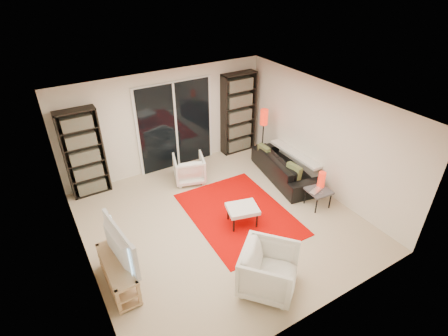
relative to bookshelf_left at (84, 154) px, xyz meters
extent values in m
plane|color=#CDB692|center=(1.95, -2.33, -0.98)|extent=(5.00, 5.00, 0.00)
cube|color=white|center=(1.95, 0.17, 0.22)|extent=(5.00, 0.02, 2.40)
cube|color=white|center=(1.95, -4.83, 0.22)|extent=(5.00, 0.02, 2.40)
cube|color=white|center=(-0.55, -2.33, 0.22)|extent=(0.02, 5.00, 2.40)
cube|color=white|center=(4.45, -2.33, 0.22)|extent=(0.02, 5.00, 2.40)
cube|color=white|center=(1.95, -2.33, 1.42)|extent=(5.00, 5.00, 0.02)
cube|color=white|center=(2.15, 0.14, 0.07)|extent=(1.92, 0.06, 2.16)
cube|color=black|center=(2.15, 0.10, 0.07)|extent=(1.80, 0.02, 2.10)
cube|color=white|center=(2.15, 0.09, 0.07)|extent=(0.05, 0.02, 2.10)
cube|color=black|center=(0.00, 0.01, 0.00)|extent=(0.80, 0.30, 1.95)
cube|color=maroon|center=(0.00, -0.01, 0.00)|extent=(0.70, 0.22, 1.85)
cube|color=black|center=(3.85, 0.01, 0.07)|extent=(0.90, 0.30, 2.10)
cube|color=maroon|center=(3.85, -0.01, 0.07)|extent=(0.80, 0.22, 2.00)
cube|color=#D4B67E|center=(-0.23, -2.86, -0.50)|extent=(0.37, 1.14, 0.04)
cube|color=#D4B67E|center=(-0.23, -2.86, -0.73)|extent=(0.37, 1.14, 0.03)
cube|color=#D4B67E|center=(-0.23, -2.86, -0.92)|extent=(0.37, 1.14, 0.04)
cube|color=#D4B67E|center=(-0.39, -3.39, -0.73)|extent=(0.05, 0.05, 0.50)
cube|color=#D4B67E|center=(-0.39, -2.32, -0.73)|extent=(0.05, 0.05, 0.50)
cube|color=#D4B67E|center=(-0.08, -3.39, -0.73)|extent=(0.05, 0.05, 0.50)
cube|color=#D4B67E|center=(-0.08, -2.32, -0.73)|extent=(0.05, 0.05, 0.50)
imported|color=black|center=(-0.21, -2.86, -0.16)|extent=(0.27, 1.12, 0.64)
cube|color=#D30400|center=(2.37, -2.33, -0.97)|extent=(1.91, 2.55, 0.01)
imported|color=black|center=(4.05, -1.72, -0.68)|extent=(1.12, 2.12, 0.59)
imported|color=white|center=(2.07, -0.69, -0.66)|extent=(0.85, 0.86, 0.63)
imported|color=white|center=(1.76, -4.11, -0.59)|extent=(1.18, 1.18, 0.77)
cube|color=white|center=(2.27, -2.61, -0.62)|extent=(0.68, 0.61, 0.08)
cylinder|color=black|center=(2.00, -2.73, -0.82)|extent=(0.04, 0.04, 0.32)
cylinder|color=black|center=(2.09, -2.37, -0.82)|extent=(0.04, 0.04, 0.32)
cylinder|color=black|center=(2.45, -2.85, -0.82)|extent=(0.04, 0.04, 0.32)
cylinder|color=black|center=(2.54, -2.49, -0.82)|extent=(0.04, 0.04, 0.32)
cube|color=#47464B|center=(3.93, -2.94, -0.60)|extent=(0.48, 0.48, 0.04)
cylinder|color=black|center=(3.74, -3.11, -0.79)|extent=(0.03, 0.03, 0.38)
cylinder|color=black|center=(3.77, -2.75, -0.79)|extent=(0.03, 0.03, 0.38)
cylinder|color=black|center=(4.10, -3.13, -0.79)|extent=(0.03, 0.03, 0.38)
cylinder|color=black|center=(4.13, -2.77, -0.79)|extent=(0.03, 0.03, 0.38)
imported|color=silver|center=(3.86, -2.99, -0.56)|extent=(0.37, 0.29, 0.03)
cylinder|color=red|center=(4.06, -2.86, -0.41)|extent=(0.15, 0.15, 0.34)
cylinder|color=black|center=(4.05, -0.81, -0.96)|extent=(0.21, 0.21, 0.03)
cylinder|color=black|center=(4.05, -0.81, -0.45)|extent=(0.03, 0.03, 1.05)
cylinder|color=red|center=(4.05, -0.81, 0.23)|extent=(0.19, 0.19, 0.38)
camera|label=1|loc=(-0.77, -6.98, 3.56)|focal=28.00mm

